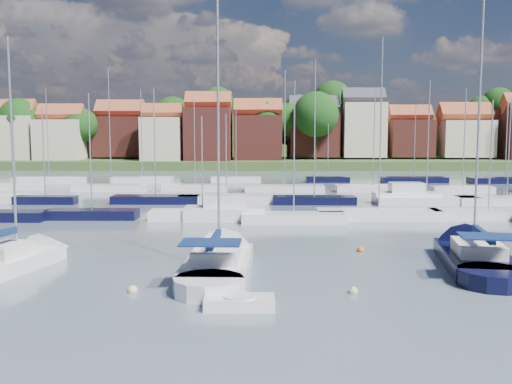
{
  "coord_description": "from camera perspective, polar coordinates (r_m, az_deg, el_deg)",
  "views": [
    {
      "loc": [
        -1.95,
        -29.16,
        7.72
      ],
      "look_at": [
        -2.5,
        14.0,
        3.12
      ],
      "focal_mm": 40.0,
      "sensor_mm": 36.0,
      "label": 1
    }
  ],
  "objects": [
    {
      "name": "buoy_c",
      "position": [
        28.22,
        -2.48,
        -9.8
      ],
      "size": [
        0.43,
        0.43,
        0.43
      ],
      "primitive_type": "sphere",
      "color": "beige",
      "rests_on": "ground"
    },
    {
      "name": "tender",
      "position": [
        25.4,
        -1.68,
        -11.01
      ],
      "size": [
        3.11,
        1.51,
        0.67
      ],
      "rotation": [
        0.0,
        0.0,
        0.03
      ],
      "color": "silver",
      "rests_on": "ground"
    },
    {
      "name": "sailboat_centre",
      "position": [
        33.09,
        -3.49,
        -6.8
      ],
      "size": [
        3.79,
        13.06,
        17.56
      ],
      "rotation": [
        0.0,
        0.0,
        1.54
      ],
      "color": "silver",
      "rests_on": "ground"
    },
    {
      "name": "sailboat_left",
      "position": [
        35.83,
        -22.12,
        -6.22
      ],
      "size": [
        5.05,
        10.61,
        14.01
      ],
      "rotation": [
        0.0,
        0.0,
        1.33
      ],
      "color": "silver",
      "rests_on": "ground"
    },
    {
      "name": "sailboat_navy",
      "position": [
        36.94,
        20.51,
        -5.82
      ],
      "size": [
        5.54,
        13.65,
        18.29
      ],
      "rotation": [
        0.0,
        0.0,
        1.41
      ],
      "color": "black",
      "rests_on": "ground"
    },
    {
      "name": "buoy_d",
      "position": [
        28.1,
        9.71,
        -9.95
      ],
      "size": [
        0.43,
        0.43,
        0.43
      ],
      "primitive_type": "sphere",
      "color": "beige",
      "rests_on": "ground"
    },
    {
      "name": "marina_field",
      "position": [
        64.84,
        4.14,
        -0.39
      ],
      "size": [
        79.62,
        41.41,
        15.93
      ],
      "color": "silver",
      "rests_on": "ground"
    },
    {
      "name": "far_shore_town",
      "position": [
        161.91,
        2.22,
        4.97
      ],
      "size": [
        212.46,
        90.0,
        22.27
      ],
      "color": "#3C5028",
      "rests_on": "ground"
    },
    {
      "name": "buoy_b",
      "position": [
        28.5,
        -12.23,
        -9.78
      ],
      "size": [
        0.5,
        0.5,
        0.5
      ],
      "primitive_type": "sphere",
      "color": "beige",
      "rests_on": "ground"
    },
    {
      "name": "ground",
      "position": [
        69.62,
        2.33,
        -0.29
      ],
      "size": [
        260.0,
        260.0,
        0.0
      ],
      "primitive_type": "plane",
      "color": "#4A5764",
      "rests_on": "ground"
    },
    {
      "name": "buoy_e",
      "position": [
        37.5,
        10.41,
        -5.9
      ],
      "size": [
        0.48,
        0.48,
        0.48
      ],
      "primitive_type": "sphere",
      "color": "#D85914",
      "rests_on": "ground"
    }
  ]
}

